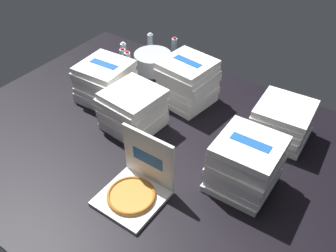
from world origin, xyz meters
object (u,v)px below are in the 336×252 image
pizza_stack_left_far (105,82)px  ice_bucket (153,62)px  pizza_stack_center_near (188,82)px  open_pizza_box (137,185)px  pizza_stack_left_mid (133,110)px  pizza_stack_right_far (245,164)px  water_bottle_4 (130,75)px  water_bottle_1 (150,44)px  water_bottle_0 (123,59)px  water_bottle_3 (124,54)px  pizza_stack_right_mid (282,122)px  water_bottle_5 (128,63)px  water_bottle_2 (174,48)px

pizza_stack_left_far → ice_bucket: size_ratio=1.21×
ice_bucket → pizza_stack_center_near: bearing=-24.2°
open_pizza_box → pizza_stack_left_mid: 0.69m
pizza_stack_right_far → water_bottle_4: pizza_stack_right_far is taller
pizza_stack_left_mid → water_bottle_1: bearing=120.8°
water_bottle_0 → water_bottle_3: same height
pizza_stack_left_far → water_bottle_3: bearing=115.5°
open_pizza_box → pizza_stack_right_mid: 1.20m
water_bottle_5 → water_bottle_4: bearing=-44.5°
pizza_stack_right_mid → water_bottle_4: bearing=-175.5°
pizza_stack_right_mid → ice_bucket: 1.40m
water_bottle_0 → pizza_stack_right_mid: bearing=-2.2°
pizza_stack_center_near → pizza_stack_left_mid: 0.56m
ice_bucket → water_bottle_3: (-0.30, -0.08, 0.03)m
pizza_stack_left_far → water_bottle_4: bearing=81.5°
pizza_stack_left_far → pizza_stack_left_mid: 0.47m
pizza_stack_right_far → pizza_stack_left_far: bearing=171.3°
pizza_stack_left_far → water_bottle_0: (-0.19, 0.45, -0.06)m
pizza_stack_right_mid → water_bottle_0: bearing=177.8°
pizza_stack_center_near → pizza_stack_right_far: (0.81, -0.58, -0.00)m
pizza_stack_center_near → water_bottle_5: bearing=174.9°
pizza_stack_center_near → pizza_stack_left_far: 0.70m
ice_bucket → water_bottle_4: bearing=-90.0°
water_bottle_0 → water_bottle_5: 0.08m
pizza_stack_center_near → ice_bucket: 0.62m
pizza_stack_left_mid → pizza_stack_left_far: bearing=159.1°
open_pizza_box → water_bottle_1: open_pizza_box is taller
water_bottle_2 → water_bottle_4: 0.64m
pizza_stack_right_far → water_bottle_2: bearing=139.4°
pizza_stack_center_near → water_bottle_0: bearing=174.0°
water_bottle_3 → water_bottle_4: same height
pizza_stack_left_far → water_bottle_1: (-0.16, 0.85, -0.06)m
pizza_stack_left_mid → ice_bucket: 0.89m
water_bottle_3 → pizza_stack_right_mid: bearing=-5.2°
pizza_stack_right_mid → water_bottle_4: size_ratio=1.88×
pizza_stack_center_near → water_bottle_2: bearing=132.8°
pizza_stack_right_far → water_bottle_5: pizza_stack_right_far is taller
pizza_stack_right_far → water_bottle_1: (-1.57, 1.06, -0.08)m
pizza_stack_left_far → water_bottle_5: bearing=104.8°
water_bottle_2 → pizza_stack_left_far: bearing=-95.5°
ice_bucket → water_bottle_5: size_ratio=1.55×
pizza_stack_left_far → water_bottle_2: (0.09, 0.92, -0.06)m
pizza_stack_left_far → water_bottle_3: pizza_stack_left_far is taller
pizza_stack_left_mid → water_bottle_3: (-0.70, 0.71, -0.06)m
pizza_stack_right_far → water_bottle_2: (-1.32, 1.13, -0.08)m
water_bottle_0 → water_bottle_5: (0.07, -0.02, 0.00)m
water_bottle_4 → water_bottle_5: (-0.16, 0.15, 0.00)m
pizza_stack_center_near → water_bottle_3: size_ratio=1.96×
ice_bucket → water_bottle_4: 0.34m
pizza_stack_left_far → pizza_stack_right_mid: bearing=15.2°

